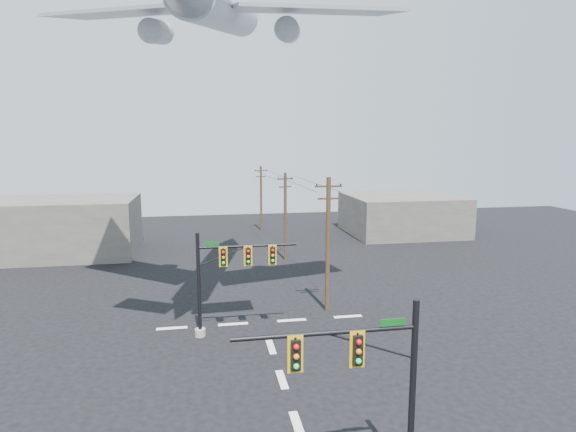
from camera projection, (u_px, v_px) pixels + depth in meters
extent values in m
plane|color=black|center=(297.00, 424.00, 20.89)|extent=(120.00, 120.00, 0.00)
cube|color=white|center=(297.00, 424.00, 20.88)|extent=(0.40, 2.00, 0.01)
cube|color=white|center=(282.00, 379.00, 24.77)|extent=(0.40, 2.00, 0.01)
cube|color=white|center=(271.00, 347.00, 28.66)|extent=(0.40, 2.00, 0.01)
cube|color=white|center=(172.00, 328.00, 31.51)|extent=(2.00, 0.40, 0.01)
cube|color=white|center=(233.00, 324.00, 32.20)|extent=(2.00, 0.40, 0.01)
cube|color=white|center=(292.00, 320.00, 32.90)|extent=(2.00, 0.40, 0.01)
cube|color=white|center=(348.00, 316.00, 33.59)|extent=(2.00, 0.40, 0.01)
cylinder|color=black|center=(412.00, 391.00, 17.10)|extent=(0.23, 0.23, 6.77)
cylinder|color=black|center=(326.00, 333.00, 16.16)|extent=(6.42, 0.15, 0.15)
cylinder|color=black|center=(371.00, 346.00, 16.53)|extent=(3.41, 0.08, 0.08)
cube|color=black|center=(357.00, 350.00, 16.30)|extent=(0.33, 0.29, 1.06)
cube|color=yellow|center=(357.00, 349.00, 16.32)|extent=(0.53, 0.04, 1.31)
sphere|color=red|center=(359.00, 342.00, 16.08)|extent=(0.19, 0.19, 0.19)
sphere|color=orange|center=(359.00, 352.00, 16.14)|extent=(0.19, 0.19, 0.19)
sphere|color=#0DD949|center=(359.00, 361.00, 16.19)|extent=(0.19, 0.19, 0.19)
cube|color=black|center=(295.00, 355.00, 15.93)|extent=(0.33, 0.29, 1.06)
cube|color=yellow|center=(295.00, 354.00, 15.95)|extent=(0.53, 0.04, 1.31)
sphere|color=red|center=(296.00, 347.00, 15.71)|extent=(0.19, 0.19, 0.19)
sphere|color=orange|center=(296.00, 357.00, 15.77)|extent=(0.19, 0.19, 0.19)
sphere|color=#0DD949|center=(296.00, 366.00, 15.82)|extent=(0.19, 0.19, 0.19)
cube|color=#0B5016|center=(393.00, 322.00, 16.47)|extent=(0.92, 0.04, 0.25)
cylinder|color=#99968B|center=(200.00, 332.00, 30.24)|extent=(0.66, 0.66, 0.47)
cylinder|color=black|center=(199.00, 285.00, 29.75)|extent=(0.23, 0.23, 6.63)
cylinder|color=black|center=(248.00, 246.00, 29.91)|extent=(6.14, 0.15, 0.15)
cylinder|color=black|center=(223.00, 256.00, 29.73)|extent=(3.27, 0.08, 0.08)
cube|color=black|center=(223.00, 257.00, 29.60)|extent=(0.32, 0.28, 1.04)
cube|color=yellow|center=(223.00, 257.00, 29.62)|extent=(0.52, 0.04, 1.28)
sphere|color=red|center=(223.00, 252.00, 29.39)|extent=(0.19, 0.19, 0.19)
sphere|color=orange|center=(223.00, 258.00, 29.45)|extent=(0.19, 0.19, 0.19)
sphere|color=#0DD949|center=(223.00, 263.00, 29.50)|extent=(0.19, 0.19, 0.19)
cube|color=black|center=(248.00, 256.00, 29.87)|extent=(0.32, 0.28, 1.04)
cube|color=yellow|center=(248.00, 256.00, 29.89)|extent=(0.52, 0.04, 1.28)
sphere|color=red|center=(248.00, 251.00, 29.66)|extent=(0.19, 0.19, 0.19)
sphere|color=orange|center=(248.00, 257.00, 29.71)|extent=(0.19, 0.19, 0.19)
sphere|color=#0DD949|center=(248.00, 262.00, 29.76)|extent=(0.19, 0.19, 0.19)
cube|color=black|center=(273.00, 255.00, 30.13)|extent=(0.32, 0.28, 1.04)
cube|color=yellow|center=(272.00, 255.00, 30.15)|extent=(0.52, 0.04, 1.28)
sphere|color=red|center=(273.00, 250.00, 29.93)|extent=(0.19, 0.19, 0.19)
sphere|color=orange|center=(273.00, 255.00, 29.98)|extent=(0.19, 0.19, 0.19)
sphere|color=#0DD949|center=(273.00, 261.00, 30.03)|extent=(0.19, 0.19, 0.19)
cube|color=#0B5016|center=(212.00, 244.00, 29.43)|extent=(0.90, 0.04, 0.25)
cylinder|color=#4A2D20|center=(328.00, 245.00, 34.04)|extent=(0.32, 0.32, 9.66)
cube|color=#4A2D20|center=(329.00, 186.00, 33.38)|extent=(1.93, 0.13, 0.13)
cube|color=#4A2D20|center=(328.00, 199.00, 33.52)|extent=(1.50, 0.13, 0.13)
cylinder|color=black|center=(317.00, 185.00, 33.22)|extent=(0.11, 0.11, 0.13)
cylinder|color=black|center=(329.00, 185.00, 33.37)|extent=(0.11, 0.11, 0.13)
cylinder|color=black|center=(341.00, 185.00, 33.52)|extent=(0.11, 0.11, 0.13)
cylinder|color=#4A2D20|center=(285.00, 217.00, 48.79)|extent=(0.30, 0.30, 8.94)
cube|color=#4A2D20|center=(285.00, 179.00, 48.18)|extent=(1.71, 0.81, 0.12)
cube|color=#4A2D20|center=(285.00, 187.00, 48.30)|extent=(1.34, 0.65, 0.12)
cylinder|color=black|center=(278.00, 178.00, 47.73)|extent=(0.10, 0.10, 0.12)
cylinder|color=black|center=(285.00, 178.00, 48.16)|extent=(0.10, 0.10, 0.12)
cylinder|color=black|center=(292.00, 178.00, 48.59)|extent=(0.10, 0.10, 0.12)
cylinder|color=#4A2D20|center=(261.00, 199.00, 64.61)|extent=(0.30, 0.30, 8.73)
cube|color=#4A2D20|center=(261.00, 171.00, 64.02)|extent=(1.78, 0.44, 0.12)
cube|color=#4A2D20|center=(261.00, 177.00, 64.15)|extent=(1.39, 0.37, 0.12)
cylinder|color=black|center=(255.00, 170.00, 63.73)|extent=(0.10, 0.10, 0.12)
cylinder|color=black|center=(261.00, 170.00, 64.01)|extent=(0.10, 0.10, 0.12)
cylinder|color=black|center=(267.00, 170.00, 64.28)|extent=(0.10, 0.10, 0.12)
cylinder|color=black|center=(293.00, 183.00, 40.64)|extent=(0.42, 15.19, 0.03)
cylinder|color=black|center=(265.00, 175.00, 55.97)|extent=(0.49, 16.35, 0.03)
cylinder|color=black|center=(313.00, 182.00, 40.93)|extent=(0.53, 15.19, 0.03)
cylinder|color=black|center=(278.00, 174.00, 56.25)|extent=(0.51, 16.35, 0.03)
cylinder|color=silver|center=(222.00, 9.00, 32.43)|extent=(6.96, 18.43, 5.69)
cone|color=silver|center=(245.00, 21.00, 42.89)|extent=(3.80, 4.95, 3.46)
cube|color=silver|center=(122.00, 13.00, 31.67)|extent=(11.62, 10.35, 0.86)
cube|color=silver|center=(317.00, 10.00, 30.99)|extent=(12.21, 6.30, 0.86)
cylinder|color=silver|center=(156.00, 32.00, 32.64)|extent=(2.27, 3.37, 2.04)
cylinder|color=silver|center=(288.00, 30.00, 32.17)|extent=(2.27, 3.37, 2.04)
cube|color=#69635C|center=(48.00, 228.00, 50.96)|extent=(18.00, 10.00, 6.00)
cube|color=#69635C|center=(402.00, 214.00, 63.20)|extent=(14.00, 12.00, 5.00)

